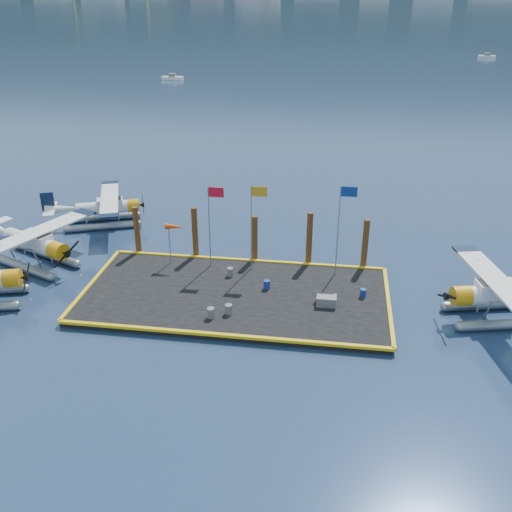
{
  "coord_description": "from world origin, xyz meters",
  "views": [
    {
      "loc": [
        6.18,
        -32.43,
        19.09
      ],
      "look_at": [
        1.1,
        2.0,
        2.27
      ],
      "focal_mm": 40.0,
      "sensor_mm": 36.0,
      "label": 1
    }
  ],
  "objects_px": {
    "seaplane_b": "(34,245)",
    "piling_0": "(137,232)",
    "drum_4": "(363,293)",
    "piling_4": "(365,246)",
    "flagpole_yellow": "(254,215)",
    "crate": "(326,301)",
    "flagpole_red": "(212,214)",
    "drum_2": "(267,285)",
    "windsock": "(175,228)",
    "piling_1": "(195,234)",
    "flagpole_blue": "(342,218)",
    "drum_5": "(230,272)",
    "seaplane_c": "(106,209)",
    "drum_3": "(211,313)",
    "drum_1": "(229,309)",
    "piling_2": "(255,240)",
    "piling_3": "(309,240)",
    "seaplane_d": "(501,297)"
  },
  "relations": [
    {
      "from": "seaplane_b",
      "to": "drum_2",
      "type": "relative_size",
      "value": 16.82
    },
    {
      "from": "piling_1",
      "to": "piling_2",
      "type": "height_order",
      "value": "piling_1"
    },
    {
      "from": "seaplane_b",
      "to": "windsock",
      "type": "relative_size",
      "value": 3.24
    },
    {
      "from": "drum_4",
      "to": "flagpole_yellow",
      "type": "height_order",
      "value": "flagpole_yellow"
    },
    {
      "from": "crate",
      "to": "flagpole_yellow",
      "type": "bearing_deg",
      "value": 140.28
    },
    {
      "from": "crate",
      "to": "flagpole_blue",
      "type": "height_order",
      "value": "flagpole_blue"
    },
    {
      "from": "flagpole_red",
      "to": "drum_2",
      "type": "bearing_deg",
      "value": -33.6
    },
    {
      "from": "flagpole_blue",
      "to": "piling_1",
      "type": "distance_m",
      "value": 11.12
    },
    {
      "from": "flagpole_yellow",
      "to": "seaplane_b",
      "type": "bearing_deg",
      "value": -176.38
    },
    {
      "from": "flagpole_yellow",
      "to": "piling_0",
      "type": "xyz_separation_m",
      "value": [
        -9.2,
        1.6,
        -2.51
      ]
    },
    {
      "from": "seaplane_b",
      "to": "piling_3",
      "type": "xyz_separation_m",
      "value": [
        20.01,
        2.63,
        0.54
      ]
    },
    {
      "from": "seaplane_b",
      "to": "drum_3",
      "type": "relative_size",
      "value": 15.54
    },
    {
      "from": "drum_4",
      "to": "piling_2",
      "type": "distance_m",
      "value": 9.2
    },
    {
      "from": "drum_5",
      "to": "crate",
      "type": "bearing_deg",
      "value": -24.06
    },
    {
      "from": "seaplane_b",
      "to": "drum_2",
      "type": "bearing_deg",
      "value": 107.48
    },
    {
      "from": "piling_3",
      "to": "drum_5",
      "type": "bearing_deg",
      "value": -150.63
    },
    {
      "from": "flagpole_yellow",
      "to": "piling_4",
      "type": "bearing_deg",
      "value": 11.6
    },
    {
      "from": "flagpole_yellow",
      "to": "flagpole_blue",
      "type": "bearing_deg",
      "value": -0.0
    },
    {
      "from": "seaplane_c",
      "to": "piling_1",
      "type": "xyz_separation_m",
      "value": [
        9.24,
        -5.57,
        0.67
      ]
    },
    {
      "from": "drum_1",
      "to": "drum_5",
      "type": "distance_m",
      "value": 5.08
    },
    {
      "from": "drum_5",
      "to": "drum_2",
      "type": "bearing_deg",
      "value": -27.77
    },
    {
      "from": "piling_0",
      "to": "drum_5",
      "type": "bearing_deg",
      "value": -21.14
    },
    {
      "from": "flagpole_yellow",
      "to": "crate",
      "type": "bearing_deg",
      "value": -39.72
    },
    {
      "from": "drum_4",
      "to": "piling_0",
      "type": "bearing_deg",
      "value": 164.72
    },
    {
      "from": "seaplane_b",
      "to": "piling_1",
      "type": "distance_m",
      "value": 11.82
    },
    {
      "from": "flagpole_red",
      "to": "flagpole_blue",
      "type": "xyz_separation_m",
      "value": [
        8.99,
        -0.0,
        0.29
      ]
    },
    {
      "from": "drum_4",
      "to": "drum_3",
      "type": "bearing_deg",
      "value": -156.87
    },
    {
      "from": "piling_0",
      "to": "piling_4",
      "type": "distance_m",
      "value": 17.0
    },
    {
      "from": "drum_5",
      "to": "piling_4",
      "type": "height_order",
      "value": "piling_4"
    },
    {
      "from": "drum_5",
      "to": "piling_0",
      "type": "xyz_separation_m",
      "value": [
        -7.71,
        2.98,
        1.3
      ]
    },
    {
      "from": "flagpole_yellow",
      "to": "windsock",
      "type": "relative_size",
      "value": 1.99
    },
    {
      "from": "drum_5",
      "to": "piling_2",
      "type": "distance_m",
      "value": 3.46
    },
    {
      "from": "piling_1",
      "to": "windsock",
      "type": "bearing_deg",
      "value": -122.66
    },
    {
      "from": "seaplane_d",
      "to": "piling_0",
      "type": "height_order",
      "value": "piling_0"
    },
    {
      "from": "seaplane_d",
      "to": "flagpole_yellow",
      "type": "xyz_separation_m",
      "value": [
        -15.94,
        3.89,
        2.93
      ]
    },
    {
      "from": "seaplane_b",
      "to": "piling_1",
      "type": "bearing_deg",
      "value": 126.25
    },
    {
      "from": "crate",
      "to": "piling_2",
      "type": "height_order",
      "value": "piling_2"
    },
    {
      "from": "seaplane_c",
      "to": "piling_2",
      "type": "distance_m",
      "value": 14.83
    },
    {
      "from": "seaplane_b",
      "to": "piling_0",
      "type": "bearing_deg",
      "value": 133.93
    },
    {
      "from": "drum_1",
      "to": "drum_2",
      "type": "distance_m",
      "value": 4.04
    },
    {
      "from": "drum_1",
      "to": "piling_0",
      "type": "relative_size",
      "value": 0.16
    },
    {
      "from": "piling_2",
      "to": "flagpole_red",
      "type": "bearing_deg",
      "value": -150.2
    },
    {
      "from": "seaplane_d",
      "to": "piling_4",
      "type": "distance_m",
      "value": 9.83
    },
    {
      "from": "drum_4",
      "to": "piling_4",
      "type": "xyz_separation_m",
      "value": [
        0.13,
        4.61,
        1.32
      ]
    },
    {
      "from": "seaplane_c",
      "to": "drum_5",
      "type": "bearing_deg",
      "value": 34.86
    },
    {
      "from": "seaplane_b",
      "to": "piling_3",
      "type": "relative_size",
      "value": 2.35
    },
    {
      "from": "windsock",
      "to": "piling_1",
      "type": "bearing_deg",
      "value": 57.34
    },
    {
      "from": "drum_2",
      "to": "windsock",
      "type": "height_order",
      "value": "windsock"
    },
    {
      "from": "flagpole_blue",
      "to": "windsock",
      "type": "height_order",
      "value": "flagpole_blue"
    },
    {
      "from": "drum_2",
      "to": "drum_5",
      "type": "height_order",
      "value": "drum_2"
    }
  ]
}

